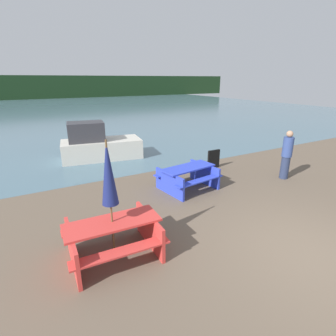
{
  "coord_description": "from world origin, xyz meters",
  "views": [
    {
      "loc": [
        -4.76,
        -2.49,
        3.43
      ],
      "look_at": [
        -1.05,
        4.07,
        0.85
      ],
      "focal_mm": 28.0,
      "sensor_mm": 36.0,
      "label": 1
    }
  ],
  "objects_px": {
    "umbrella_navy": "(108,174)",
    "boat": "(98,145)",
    "signboard": "(214,159)",
    "person": "(287,155)",
    "picnic_table_red": "(113,235)",
    "picnic_table_blue": "(188,175)"
  },
  "relations": [
    {
      "from": "picnic_table_blue",
      "to": "person",
      "type": "distance_m",
      "value": 3.7
    },
    {
      "from": "picnic_table_red",
      "to": "picnic_table_blue",
      "type": "xyz_separation_m",
      "value": [
        3.21,
        2.15,
        -0.02
      ]
    },
    {
      "from": "boat",
      "to": "signboard",
      "type": "xyz_separation_m",
      "value": [
        3.62,
        -3.63,
        -0.24
      ]
    },
    {
      "from": "picnic_table_blue",
      "to": "umbrella_navy",
      "type": "relative_size",
      "value": 0.8
    },
    {
      "from": "signboard",
      "to": "umbrella_navy",
      "type": "bearing_deg",
      "value": -147.32
    },
    {
      "from": "umbrella_navy",
      "to": "boat",
      "type": "xyz_separation_m",
      "value": [
        1.64,
        7.01,
        -1.17
      ]
    },
    {
      "from": "boat",
      "to": "person",
      "type": "relative_size",
      "value": 2.08
    },
    {
      "from": "boat",
      "to": "umbrella_navy",
      "type": "bearing_deg",
      "value": -93.9
    },
    {
      "from": "picnic_table_red",
      "to": "person",
      "type": "bearing_deg",
      "value": 10.27
    },
    {
      "from": "picnic_table_blue",
      "to": "signboard",
      "type": "bearing_deg",
      "value": 30.92
    },
    {
      "from": "umbrella_navy",
      "to": "boat",
      "type": "bearing_deg",
      "value": 76.8
    },
    {
      "from": "umbrella_navy",
      "to": "boat",
      "type": "relative_size",
      "value": 0.67
    },
    {
      "from": "umbrella_navy",
      "to": "boat",
      "type": "height_order",
      "value": "umbrella_navy"
    },
    {
      "from": "picnic_table_blue",
      "to": "signboard",
      "type": "height_order",
      "value": "signboard"
    },
    {
      "from": "boat",
      "to": "signboard",
      "type": "distance_m",
      "value": 5.13
    },
    {
      "from": "picnic_table_red",
      "to": "boat",
      "type": "relative_size",
      "value": 0.53
    },
    {
      "from": "umbrella_navy",
      "to": "signboard",
      "type": "relative_size",
      "value": 3.22
    },
    {
      "from": "umbrella_navy",
      "to": "picnic_table_blue",
      "type": "bearing_deg",
      "value": 33.78
    },
    {
      "from": "picnic_table_red",
      "to": "person",
      "type": "distance_m",
      "value": 6.89
    },
    {
      "from": "picnic_table_blue",
      "to": "umbrella_navy",
      "type": "distance_m",
      "value": 4.08
    },
    {
      "from": "boat",
      "to": "signboard",
      "type": "height_order",
      "value": "boat"
    },
    {
      "from": "signboard",
      "to": "person",
      "type": "bearing_deg",
      "value": -55.07
    }
  ]
}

